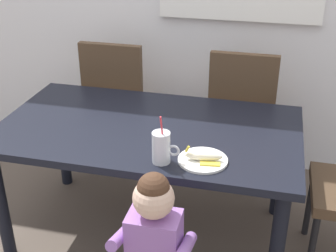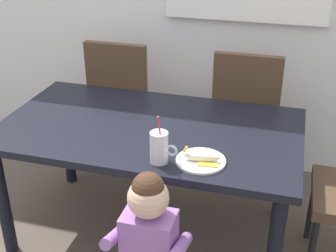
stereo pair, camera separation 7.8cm
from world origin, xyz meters
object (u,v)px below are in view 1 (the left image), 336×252
(dining_table, at_px, (149,140))
(dining_chair_left, at_px, (119,97))
(dining_chair_right, at_px, (242,109))
(milk_cup, at_px, (161,149))
(peeled_banana, at_px, (204,156))
(snack_plate, at_px, (203,160))
(toddler_standing, at_px, (154,238))

(dining_table, distance_m, dining_chair_left, 0.82)
(dining_chair_right, distance_m, milk_cup, 1.10)
(peeled_banana, bearing_deg, milk_cup, -167.72)
(dining_table, xyz_separation_m, snack_plate, (0.34, -0.29, 0.09))
(peeled_banana, bearing_deg, dining_table, 139.83)
(milk_cup, bearing_deg, dining_chair_left, 119.31)
(peeled_banana, bearing_deg, dining_chair_left, 127.83)
(peeled_banana, bearing_deg, dining_chair_right, 84.86)
(dining_table, height_order, peeled_banana, peeled_banana)
(snack_plate, bearing_deg, toddler_standing, -111.38)
(toddler_standing, height_order, milk_cup, milk_cup)
(dining_chair_right, bearing_deg, toddler_standing, 80.07)
(dining_chair_right, relative_size, milk_cup, 3.86)
(dining_table, distance_m, milk_cup, 0.40)
(dining_chair_left, height_order, toddler_standing, dining_chair_left)
(snack_plate, distance_m, peeled_banana, 0.03)
(dining_table, distance_m, snack_plate, 0.45)
(milk_cup, bearing_deg, dining_chair_right, 74.92)
(dining_chair_left, relative_size, snack_plate, 4.17)
(dining_chair_left, relative_size, milk_cup, 3.86)
(dining_chair_right, bearing_deg, snack_plate, 84.40)
(dining_chair_left, xyz_separation_m, toddler_standing, (0.62, -1.33, -0.02))
(dining_chair_left, distance_m, toddler_standing, 1.47)
(dining_table, relative_size, dining_chair_left, 1.66)
(dining_table, distance_m, peeled_banana, 0.47)
(toddler_standing, height_order, snack_plate, toddler_standing)
(dining_chair_left, xyz_separation_m, peeled_banana, (0.77, -0.99, 0.20))
(dining_table, relative_size, dining_chair_right, 1.66)
(dining_chair_right, relative_size, toddler_standing, 1.15)
(dining_table, bearing_deg, dining_chair_left, 121.16)
(dining_table, relative_size, toddler_standing, 1.90)
(snack_plate, bearing_deg, milk_cup, -164.84)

